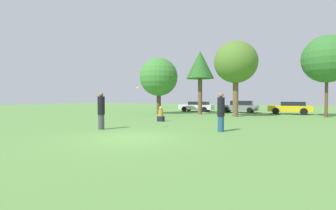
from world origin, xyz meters
name	(u,v)px	position (x,y,z in m)	size (l,w,h in m)	color
ground_plane	(130,138)	(0.00, 0.00, 0.00)	(120.00, 120.00, 0.00)	#5B8E42
person_thrower	(101,111)	(-2.98, 1.65, 0.99)	(0.37, 0.37, 1.97)	#3F3F47
person_catcher	(221,112)	(2.89, 3.60, 0.98)	(0.36, 0.36, 1.92)	navy
frisbee	(138,88)	(-1.17, 2.37, 2.20)	(0.23, 0.22, 0.10)	yellow
bystander_sitting	(161,115)	(-2.38, 7.15, 0.44)	(0.43, 0.36, 1.07)	#191E33
tree_0	(159,77)	(-6.77, 14.85, 3.89)	(4.03, 4.03, 5.92)	brown
tree_1	(200,66)	(-2.62, 16.13, 5.01)	(2.85, 2.85, 6.53)	brown
tree_2	(236,63)	(1.40, 14.24, 4.82)	(3.83, 3.83, 6.72)	brown
tree_3	(327,59)	(8.57, 16.94, 5.01)	(4.06, 4.06, 7.05)	brown
parked_car_white	(197,106)	(-4.73, 20.97, 0.66)	(4.22, 1.96, 1.23)	silver
parked_car_grey	(240,106)	(0.48, 20.90, 0.71)	(4.28, 1.91, 1.36)	slate
parked_car_yellow	(290,108)	(5.73, 20.16, 0.69)	(4.14, 1.93, 1.29)	gold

